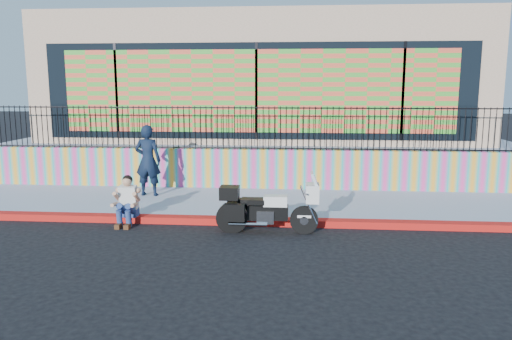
# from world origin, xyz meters

# --- Properties ---
(ground) EXTENTS (90.00, 90.00, 0.00)m
(ground) POSITION_xyz_m (0.00, 0.00, 0.00)
(ground) COLOR black
(ground) RESTS_ON ground
(red_curb) EXTENTS (16.00, 0.30, 0.15)m
(red_curb) POSITION_xyz_m (0.00, 0.00, 0.07)
(red_curb) COLOR red
(red_curb) RESTS_ON ground
(sidewalk) EXTENTS (16.00, 3.00, 0.15)m
(sidewalk) POSITION_xyz_m (0.00, 1.65, 0.07)
(sidewalk) COLOR #929CAF
(sidewalk) RESTS_ON ground
(mural_wall) EXTENTS (16.00, 0.20, 1.10)m
(mural_wall) POSITION_xyz_m (0.00, 3.25, 0.70)
(mural_wall) COLOR #DF3A8D
(mural_wall) RESTS_ON sidewalk
(metal_fence) EXTENTS (15.80, 0.04, 1.20)m
(metal_fence) POSITION_xyz_m (0.00, 3.25, 1.85)
(metal_fence) COLOR black
(metal_fence) RESTS_ON mural_wall
(elevated_platform) EXTENTS (16.00, 10.00, 1.25)m
(elevated_platform) POSITION_xyz_m (0.00, 8.35, 0.62)
(elevated_platform) COLOR #929CAF
(elevated_platform) RESTS_ON ground
(storefront_building) EXTENTS (14.00, 8.06, 4.00)m
(storefront_building) POSITION_xyz_m (0.00, 8.13, 3.25)
(storefront_building) COLOR tan
(storefront_building) RESTS_ON elevated_platform
(police_motorcycle) EXTENTS (2.08, 0.69, 1.30)m
(police_motorcycle) POSITION_xyz_m (0.59, -0.59, 0.54)
(police_motorcycle) COLOR black
(police_motorcycle) RESTS_ON ground
(police_officer) EXTENTS (0.70, 0.48, 1.87)m
(police_officer) POSITION_xyz_m (-2.68, 2.06, 1.08)
(police_officer) COLOR black
(police_officer) RESTS_ON sidewalk
(seated_man) EXTENTS (0.54, 0.71, 1.06)m
(seated_man) POSITION_xyz_m (-2.48, -0.26, 0.45)
(seated_man) COLOR navy
(seated_man) RESTS_ON ground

